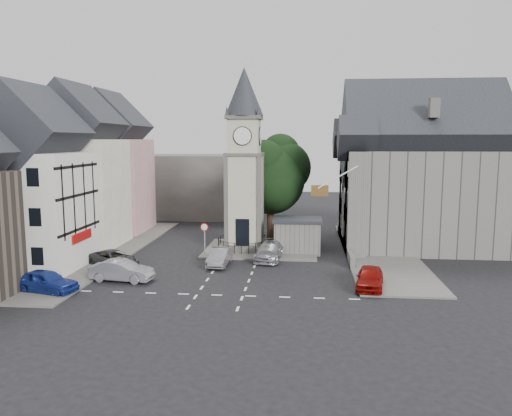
# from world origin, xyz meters

# --- Properties ---
(ground) EXTENTS (120.00, 120.00, 0.00)m
(ground) POSITION_xyz_m (0.00, 0.00, 0.00)
(ground) COLOR black
(ground) RESTS_ON ground
(pavement_west) EXTENTS (6.00, 30.00, 0.14)m
(pavement_west) POSITION_xyz_m (-12.50, 6.00, 0.07)
(pavement_west) COLOR #595651
(pavement_west) RESTS_ON ground
(pavement_east) EXTENTS (6.00, 26.00, 0.14)m
(pavement_east) POSITION_xyz_m (12.00, 8.00, 0.07)
(pavement_east) COLOR #595651
(pavement_east) RESTS_ON ground
(central_island) EXTENTS (10.00, 8.00, 0.16)m
(central_island) POSITION_xyz_m (1.50, 8.00, 0.08)
(central_island) COLOR #595651
(central_island) RESTS_ON ground
(road_markings) EXTENTS (20.00, 8.00, 0.01)m
(road_markings) POSITION_xyz_m (0.00, -5.50, 0.01)
(road_markings) COLOR silver
(road_markings) RESTS_ON ground
(clock_tower) EXTENTS (4.86, 4.86, 16.25)m
(clock_tower) POSITION_xyz_m (0.00, 7.99, 8.12)
(clock_tower) COLOR #4C4944
(clock_tower) RESTS_ON ground
(stone_shelter) EXTENTS (4.30, 3.30, 3.08)m
(stone_shelter) POSITION_xyz_m (4.80, 7.50, 1.55)
(stone_shelter) COLOR #64625C
(stone_shelter) RESTS_ON ground
(town_tree) EXTENTS (7.20, 7.20, 10.80)m
(town_tree) POSITION_xyz_m (2.00, 13.00, 6.97)
(town_tree) COLOR black
(town_tree) RESTS_ON ground
(warning_sign_post) EXTENTS (0.70, 0.19, 2.85)m
(warning_sign_post) POSITION_xyz_m (-3.20, 5.43, 2.03)
(warning_sign_post) COLOR black
(warning_sign_post) RESTS_ON ground
(terrace_pink) EXTENTS (8.10, 7.60, 12.80)m
(terrace_pink) POSITION_xyz_m (-15.50, 16.00, 6.58)
(terrace_pink) COLOR #B67D87
(terrace_pink) RESTS_ON ground
(terrace_cream) EXTENTS (8.10, 7.60, 12.80)m
(terrace_cream) POSITION_xyz_m (-15.50, 8.00, 6.58)
(terrace_cream) COLOR beige
(terrace_cream) RESTS_ON ground
(terrace_tudor) EXTENTS (8.10, 7.60, 12.00)m
(terrace_tudor) POSITION_xyz_m (-15.50, 0.00, 6.19)
(terrace_tudor) COLOR silver
(terrace_tudor) RESTS_ON ground
(backdrop_west) EXTENTS (20.00, 10.00, 8.00)m
(backdrop_west) POSITION_xyz_m (-12.00, 28.00, 4.00)
(backdrop_west) COLOR #4C4944
(backdrop_west) RESTS_ON ground
(east_building) EXTENTS (14.40, 11.40, 12.60)m
(east_building) POSITION_xyz_m (15.59, 11.00, 6.26)
(east_building) COLOR #64625C
(east_building) RESTS_ON ground
(east_boundary_wall) EXTENTS (0.40, 16.00, 0.90)m
(east_boundary_wall) POSITION_xyz_m (9.20, 10.00, 0.45)
(east_boundary_wall) COLOR #64625C
(east_boundary_wall) RESTS_ON ground
(flagpole) EXTENTS (3.68, 0.10, 2.74)m
(flagpole) POSITION_xyz_m (8.00, 4.00, 7.00)
(flagpole) COLOR white
(flagpole) RESTS_ON ground
(car_west_blue) EXTENTS (4.74, 2.78, 1.51)m
(car_west_blue) POSITION_xyz_m (-11.50, -6.00, 0.76)
(car_west_blue) COLOR navy
(car_west_blue) RESTS_ON ground
(car_west_silver) EXTENTS (4.69, 2.06, 1.50)m
(car_west_silver) POSITION_xyz_m (-7.50, -2.90, 0.75)
(car_west_silver) COLOR #93949A
(car_west_silver) RESTS_ON ground
(car_west_grey) EXTENTS (5.01, 4.19, 1.27)m
(car_west_grey) POSITION_xyz_m (-9.62, 1.03, 0.64)
(car_west_grey) COLOR #2F3032
(car_west_grey) RESTS_ON ground
(car_island_silver) EXTENTS (1.55, 4.12, 1.35)m
(car_island_silver) POSITION_xyz_m (-1.33, 2.18, 0.67)
(car_island_silver) COLOR gray
(car_island_silver) RESTS_ON ground
(car_island_east) EXTENTS (2.45, 5.17, 1.46)m
(car_island_east) POSITION_xyz_m (2.50, 4.50, 0.73)
(car_island_east) COLOR #93949B
(car_island_east) RESTS_ON ground
(car_east_red) EXTENTS (2.44, 4.57, 1.48)m
(car_east_red) POSITION_xyz_m (9.85, -3.00, 0.74)
(car_east_red) COLOR maroon
(car_east_red) RESTS_ON ground
(pedestrian) EXTENTS (0.79, 0.68, 1.83)m
(pedestrian) POSITION_xyz_m (11.50, 7.54, 0.91)
(pedestrian) COLOR beige
(pedestrian) RESTS_ON ground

